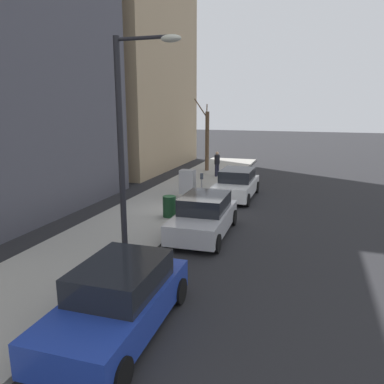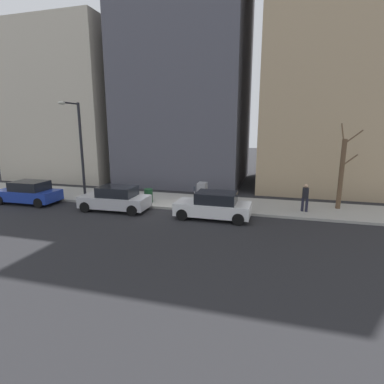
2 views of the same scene
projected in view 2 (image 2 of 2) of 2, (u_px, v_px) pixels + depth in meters
ground_plane at (155, 209)px, 19.03m from camera, size 120.00×120.00×0.00m
sidewalk at (166, 200)px, 20.90m from camera, size 4.00×36.00×0.15m
parked_car_white at (214, 206)px, 16.84m from camera, size 1.93×4.20×1.52m
parked_car_silver at (116, 199)px, 18.48m from camera, size 2.02×4.25×1.52m
parked_car_blue at (29, 193)px, 20.21m from camera, size 1.99×4.23×1.52m
parking_meter at (195, 194)px, 18.58m from camera, size 0.14×0.10×1.35m
utility_box at (202, 194)px, 19.34m from camera, size 0.83×0.61×1.43m
streetlamp at (79, 143)px, 19.89m from camera, size 1.97×0.32×6.50m
bare_tree at (342, 172)px, 18.04m from camera, size 1.11×1.15×5.16m
trash_bin at (149, 196)px, 19.96m from camera, size 0.56×0.56×0.90m
pedestrian_near_meter at (305, 196)px, 17.65m from camera, size 0.36×0.39×1.66m
office_tower_left at (345, 11)px, 23.72m from camera, size 11.95×11.95×28.17m
office_block_center at (187, 59)px, 27.17m from camera, size 10.73×10.73×22.24m
office_tower_right at (78, 107)px, 31.17m from camera, size 10.76×10.76×14.36m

